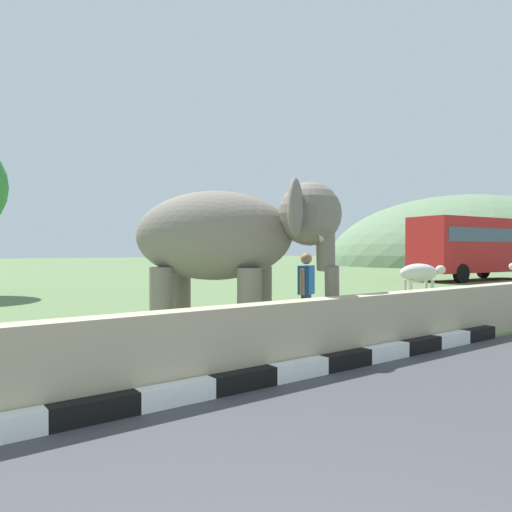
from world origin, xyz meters
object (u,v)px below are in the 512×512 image
object	(u,v)px
elephant	(230,238)
person_handler	(306,289)
cow_near	(420,274)
bus_red	(473,244)

from	to	relation	value
elephant	person_handler	distance (m)	1.91
person_handler	cow_near	world-z (taller)	person_handler
person_handler	elephant	bearing A→B (deg)	165.26
bus_red	cow_near	distance (m)	11.94
bus_red	cow_near	size ratio (longest dim) A/B	4.46
elephant	person_handler	bearing A→B (deg)	-14.74
elephant	cow_near	world-z (taller)	elephant
bus_red	person_handler	bearing A→B (deg)	-159.43
bus_red	cow_near	world-z (taller)	bus_red
elephant	bus_red	size ratio (longest dim) A/B	0.46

